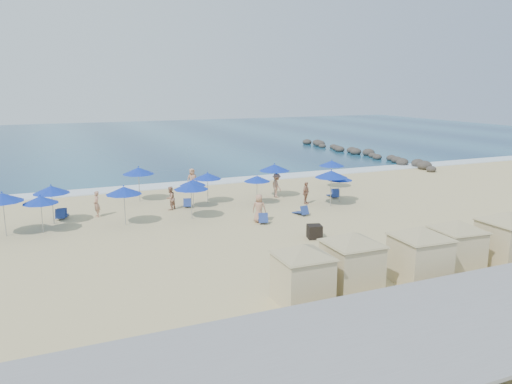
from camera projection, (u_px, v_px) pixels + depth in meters
ground at (270, 230)px, 29.67m from camera, size 160.00×160.00×0.00m
ocean at (122, 140)px, 78.94m from camera, size 160.00×80.00×0.06m
surf_line at (194, 183)px, 43.55m from camera, size 160.00×2.50×0.08m
seawall at (433, 312)px, 17.45m from camera, size 160.00×6.10×1.22m
rock_jetty at (360, 152)px, 61.32m from camera, size 2.56×26.66×0.96m
trash_bin at (314, 232)px, 27.98m from camera, size 0.94×0.94×0.77m
cabana_0 at (303, 266)px, 19.43m from camera, size 4.25×4.25×2.67m
cabana_1 at (352, 253)px, 20.69m from camera, size 4.43×4.43×2.78m
cabana_2 at (420, 247)px, 21.45m from camera, size 4.48×4.48×2.82m
cabana_3 at (457, 238)px, 22.95m from camera, size 4.22×4.22×2.66m
cabana_4 at (507, 231)px, 23.71m from camera, size 4.59×4.59×2.88m
umbrella_0 at (2, 197)px, 28.02m from camera, size 2.29×2.29×2.61m
umbrella_1 at (40, 200)px, 28.65m from camera, size 2.01×2.01×2.29m
umbrella_2 at (51, 190)px, 30.50m from camera, size 2.21×2.21×2.51m
umbrella_3 at (124, 191)px, 30.29m from camera, size 2.20×2.20×2.50m
umbrella_4 at (138, 171)px, 36.54m from camera, size 2.32×2.32×2.64m
umbrella_5 at (193, 183)px, 34.62m from camera, size 1.84×1.84×2.10m
umbrella_6 at (191, 186)px, 31.65m from camera, size 2.22×2.22×2.52m
umbrella_7 at (207, 176)px, 35.95m from camera, size 2.06×2.06×2.34m
umbrella_8 at (257, 179)px, 35.63m from camera, size 1.93×1.93×2.19m
umbrella_9 at (274, 168)px, 37.81m from camera, size 2.35×2.35×2.67m
umbrella_10 at (331, 174)px, 35.14m from camera, size 2.33×2.33×2.65m
umbrella_11 at (340, 178)px, 36.53m from camera, size 1.83×1.83×2.08m
umbrella_12 at (332, 163)px, 41.33m from camera, size 2.13×2.13×2.42m
beach_chair_0 at (61, 215)px, 32.09m from camera, size 0.88×1.43×0.73m
beach_chair_1 at (63, 214)px, 32.35m from camera, size 0.75×1.37×0.72m
beach_chair_2 at (187, 204)px, 35.26m from camera, size 0.89×1.35×0.68m
beach_chair_3 at (263, 219)px, 31.14m from camera, size 0.92×1.41×0.72m
beach_chair_4 at (302, 211)px, 33.04m from camera, size 0.70×1.31×0.69m
beach_chair_5 at (334, 194)px, 38.15m from camera, size 0.92×1.50×0.77m
beachgoer_0 at (97, 204)px, 32.48m from camera, size 0.48×0.66×1.70m
beachgoer_1 at (170, 198)px, 34.34m from camera, size 1.00×0.98×1.63m
beachgoer_2 at (306, 193)px, 36.03m from camera, size 1.00×0.89×1.63m
beachgoer_3 at (277, 185)px, 38.17m from camera, size 0.69×1.20×1.85m
beachgoer_4 at (192, 179)px, 40.78m from camera, size 0.89×0.58×1.80m
beachgoer_5 at (259, 208)px, 31.14m from camera, size 1.05×0.98×1.80m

